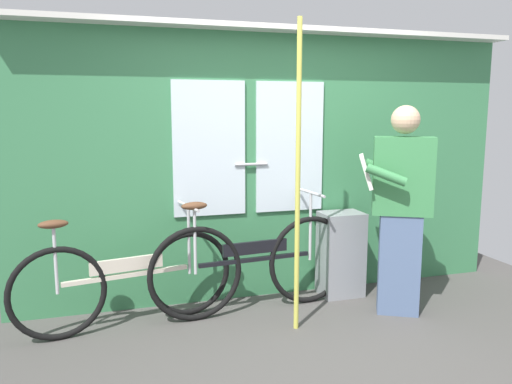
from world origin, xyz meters
name	(u,v)px	position (x,y,z in m)	size (l,w,h in m)	color
ground_plane	(324,352)	(0.00, 0.00, -0.02)	(5.37, 3.91, 0.04)	#474442
train_door_wall	(271,160)	(-0.01, 1.15, 1.19)	(4.37, 0.28, 2.28)	#387A4C
bicycle_near_door	(254,264)	(-0.26, 0.79, 0.39)	(1.73, 0.44, 0.95)	black
bicycle_leaning_behind	(126,280)	(-1.26, 0.78, 0.36)	(1.64, 0.48, 0.89)	black
passenger_reading_newspaper	(400,206)	(0.82, 0.44, 0.87)	(0.62, 0.57, 1.65)	slate
trash_bin_by_wall	(341,254)	(0.57, 0.94, 0.37)	(0.36, 0.28, 0.74)	gray
handrail_pole	(298,180)	(-0.06, 0.38, 1.12)	(0.04, 0.04, 2.24)	#C6C14C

